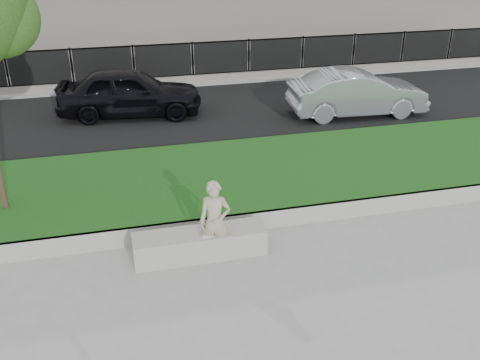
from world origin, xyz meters
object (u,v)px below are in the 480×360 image
object	(u,v)px
man	(215,221)
book	(209,235)
car_dark	(130,92)
stone_bench	(200,244)
car_silver	(357,93)

from	to	relation	value
man	book	xyz separation A→B (m)	(-0.12, 0.00, -0.26)
car_dark	book	bearing A→B (deg)	-166.14
stone_bench	man	world-z (taller)	man
man	car_silver	bearing A→B (deg)	62.32
stone_bench	book	world-z (taller)	book
man	book	size ratio (longest dim) A/B	6.61
car_dark	car_silver	distance (m)	7.21
man	car_dark	size ratio (longest dim) A/B	0.35
car_silver	stone_bench	bearing A→B (deg)	140.34
stone_bench	book	size ratio (longest dim) A/B	10.42
book	car_dark	size ratio (longest dim) A/B	0.05
stone_bench	man	xyz separation A→B (m)	(0.27, -0.15, 0.53)
car_silver	man	bearing A→B (deg)	142.21
stone_bench	car_silver	xyz separation A→B (m)	(6.28, 6.69, 0.50)
man	book	world-z (taller)	man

